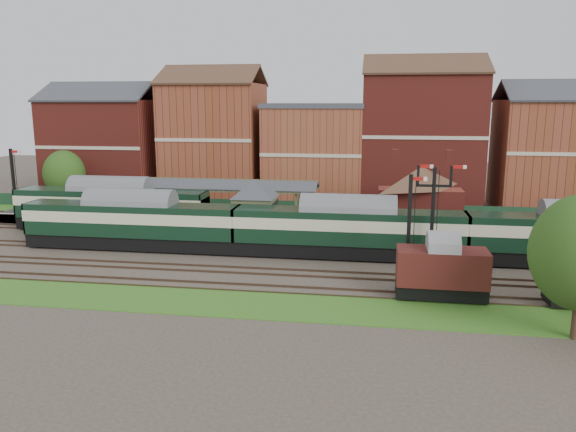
# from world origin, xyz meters

# --- Properties ---
(ground) EXTENTS (160.00, 160.00, 0.00)m
(ground) POSITION_xyz_m (0.00, 0.00, 0.00)
(ground) COLOR #473D33
(ground) RESTS_ON ground
(grass_back) EXTENTS (90.00, 4.50, 0.06)m
(grass_back) POSITION_xyz_m (0.00, 16.00, 0.03)
(grass_back) COLOR #2D6619
(grass_back) RESTS_ON ground
(grass_front) EXTENTS (90.00, 5.00, 0.06)m
(grass_front) POSITION_xyz_m (0.00, -12.00, 0.03)
(grass_front) COLOR #2D6619
(grass_front) RESTS_ON ground
(fence) EXTENTS (90.00, 0.12, 1.50)m
(fence) POSITION_xyz_m (0.00, 18.00, 0.75)
(fence) COLOR #193823
(fence) RESTS_ON ground
(platform) EXTENTS (55.00, 3.40, 1.00)m
(platform) POSITION_xyz_m (-5.00, 9.75, 0.50)
(platform) COLOR #2D2D2D
(platform) RESTS_ON ground
(signal_box) EXTENTS (5.40, 5.40, 6.00)m
(signal_box) POSITION_xyz_m (-3.00, 3.25, 3.19)
(signal_box) COLOR #556A4C
(signal_box) RESTS_ON ground
(brick_hut) EXTENTS (3.20, 2.64, 2.94)m
(brick_hut) POSITION_xyz_m (5.00, 3.25, 1.20)
(brick_hut) COLOR brown
(brick_hut) RESTS_ON ground
(station_building) EXTENTS (8.10, 8.10, 5.90)m
(station_building) POSITION_xyz_m (12.00, 9.75, 3.96)
(station_building) COLOR maroon
(station_building) RESTS_ON platform
(canopy) EXTENTS (26.00, 3.89, 4.08)m
(canopy) POSITION_xyz_m (-11.00, 9.75, 4.58)
(canopy) COLOR #4E4F31
(canopy) RESTS_ON platform
(semaphore_bracket) EXTENTS (3.60, 0.25, 8.18)m
(semaphore_bracket) POSITION_xyz_m (12.04, -2.50, 4.63)
(semaphore_bracket) COLOR black
(semaphore_bracket) RESTS_ON ground
(semaphore_platform_end) EXTENTS (1.23, 0.25, 8.00)m
(semaphore_platform_end) POSITION_xyz_m (-29.98, 8.00, 4.16)
(semaphore_platform_end) COLOR black
(semaphore_platform_end) RESTS_ON ground
(semaphore_siding) EXTENTS (1.23, 0.25, 8.00)m
(semaphore_siding) POSITION_xyz_m (10.02, -7.00, 4.16)
(semaphore_siding) COLOR black
(semaphore_siding) RESTS_ON ground
(town_backdrop) EXTENTS (69.00, 10.00, 16.00)m
(town_backdrop) POSITION_xyz_m (-0.18, 25.00, 7.00)
(town_backdrop) COLOR maroon
(town_backdrop) RESTS_ON ground
(dmu_train) EXTENTS (56.74, 2.98, 4.36)m
(dmu_train) POSITION_xyz_m (5.52, 0.00, 2.54)
(dmu_train) COLOR black
(dmu_train) RESTS_ON ground
(platform_railcar) EXTENTS (19.52, 3.07, 4.50)m
(platform_railcar) POSITION_xyz_m (-18.41, 6.50, 2.62)
(platform_railcar) COLOR black
(platform_railcar) RESTS_ON ground
(goods_van_a) EXTENTS (5.83, 2.52, 3.53)m
(goods_van_a) POSITION_xyz_m (12.10, -9.00, 2.02)
(goods_van_a) COLOR black
(goods_van_a) RESTS_ON ground
(tree_back) EXTENTS (4.89, 4.89, 7.14)m
(tree_back) POSITION_xyz_m (-29.23, 16.54, 4.32)
(tree_back) COLOR #382619
(tree_back) RESTS_ON ground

